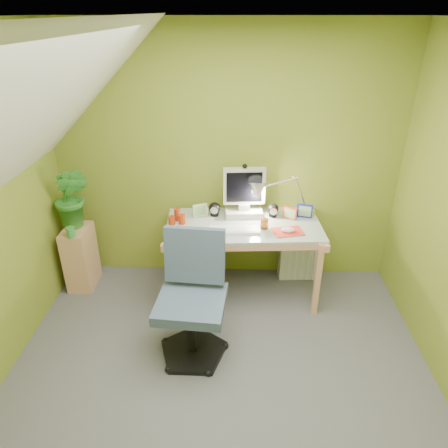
{
  "coord_description": "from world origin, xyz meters",
  "views": [
    {
      "loc": [
        0.11,
        -2.04,
        2.44
      ],
      "look_at": [
        0.0,
        1.0,
        0.85
      ],
      "focal_mm": 33.0,
      "sensor_mm": 36.0,
      "label": 1
    }
  ],
  "objects_px": {
    "desk": "(243,258)",
    "potted_plant": "(72,198)",
    "monitor": "(244,191)",
    "task_chair": "(191,301)",
    "side_ledge": "(81,257)",
    "desk_lamp": "(294,186)",
    "radiator": "(297,261)"
  },
  "relations": [
    {
      "from": "potted_plant",
      "to": "task_chair",
      "type": "height_order",
      "value": "potted_plant"
    },
    {
      "from": "side_ledge",
      "to": "potted_plant",
      "type": "height_order",
      "value": "potted_plant"
    },
    {
      "from": "desk",
      "to": "potted_plant",
      "type": "bearing_deg",
      "value": 172.21
    },
    {
      "from": "desk",
      "to": "monitor",
      "type": "bearing_deg",
      "value": 86.1
    },
    {
      "from": "monitor",
      "to": "radiator",
      "type": "height_order",
      "value": "monitor"
    },
    {
      "from": "desk",
      "to": "potted_plant",
      "type": "distance_m",
      "value": 1.66
    },
    {
      "from": "radiator",
      "to": "potted_plant",
      "type": "bearing_deg",
      "value": -179.06
    },
    {
      "from": "side_ledge",
      "to": "monitor",
      "type": "bearing_deg",
      "value": 4.51
    },
    {
      "from": "desk_lamp",
      "to": "task_chair",
      "type": "xyz_separation_m",
      "value": [
        -0.84,
        -1.02,
        -0.51
      ]
    },
    {
      "from": "desk",
      "to": "potted_plant",
      "type": "xyz_separation_m",
      "value": [
        -1.57,
        0.11,
        0.55
      ]
    },
    {
      "from": "side_ledge",
      "to": "potted_plant",
      "type": "distance_m",
      "value": 0.61
    },
    {
      "from": "monitor",
      "to": "task_chair",
      "type": "height_order",
      "value": "monitor"
    },
    {
      "from": "desk",
      "to": "monitor",
      "type": "xyz_separation_m",
      "value": [
        -0.0,
        0.18,
        0.61
      ]
    },
    {
      "from": "desk_lamp",
      "to": "side_ledge",
      "type": "xyz_separation_m",
      "value": [
        -2.02,
        -0.12,
        -0.72
      ]
    },
    {
      "from": "desk",
      "to": "task_chair",
      "type": "relative_size",
      "value": 1.33
    },
    {
      "from": "potted_plant",
      "to": "task_chair",
      "type": "relative_size",
      "value": 0.57
    },
    {
      "from": "desk",
      "to": "desk_lamp",
      "type": "relative_size",
      "value": 2.35
    },
    {
      "from": "task_chair",
      "to": "monitor",
      "type": "bearing_deg",
      "value": 73.77
    },
    {
      "from": "side_ledge",
      "to": "radiator",
      "type": "relative_size",
      "value": 1.68
    },
    {
      "from": "potted_plant",
      "to": "task_chair",
      "type": "distance_m",
      "value": 1.56
    },
    {
      "from": "desk_lamp",
      "to": "side_ledge",
      "type": "relative_size",
      "value": 0.94
    },
    {
      "from": "monitor",
      "to": "task_chair",
      "type": "relative_size",
      "value": 0.47
    },
    {
      "from": "desk",
      "to": "desk_lamp",
      "type": "distance_m",
      "value": 0.82
    },
    {
      "from": "desk",
      "to": "radiator",
      "type": "bearing_deg",
      "value": 21.91
    },
    {
      "from": "monitor",
      "to": "desk_lamp",
      "type": "xyz_separation_m",
      "value": [
        0.45,
        0.0,
        0.05
      ]
    },
    {
      "from": "monitor",
      "to": "task_chair",
      "type": "distance_m",
      "value": 1.19
    },
    {
      "from": "side_ledge",
      "to": "desk",
      "type": "bearing_deg",
      "value": -2.06
    },
    {
      "from": "desk",
      "to": "side_ledge",
      "type": "bearing_deg",
      "value": 174.04
    },
    {
      "from": "side_ledge",
      "to": "radiator",
      "type": "height_order",
      "value": "side_ledge"
    },
    {
      "from": "potted_plant",
      "to": "task_chair",
      "type": "bearing_deg",
      "value": -38.84
    },
    {
      "from": "desk",
      "to": "side_ledge",
      "type": "distance_m",
      "value": 1.57
    },
    {
      "from": "desk",
      "to": "potted_plant",
      "type": "height_order",
      "value": "potted_plant"
    }
  ]
}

